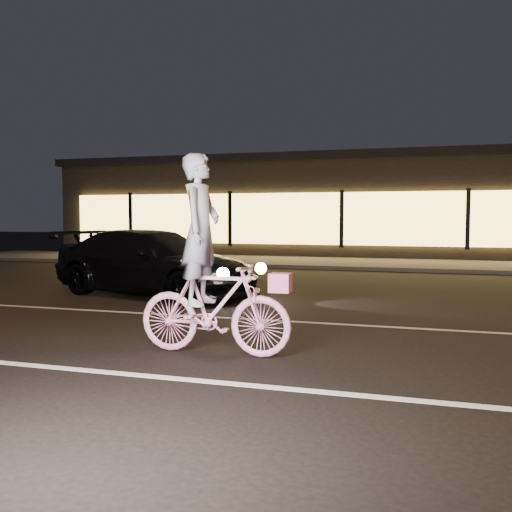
% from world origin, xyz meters
% --- Properties ---
extents(ground, '(90.00, 90.00, 0.00)m').
position_xyz_m(ground, '(0.00, 0.00, 0.00)').
color(ground, black).
rests_on(ground, ground).
extents(lane_stripe_near, '(60.00, 0.12, 0.01)m').
position_xyz_m(lane_stripe_near, '(0.00, -1.50, 0.00)').
color(lane_stripe_near, silver).
rests_on(lane_stripe_near, ground).
extents(lane_stripe_far, '(60.00, 0.10, 0.01)m').
position_xyz_m(lane_stripe_far, '(0.00, 2.00, 0.00)').
color(lane_stripe_far, gray).
rests_on(lane_stripe_far, ground).
extents(sidewalk, '(30.00, 4.00, 0.12)m').
position_xyz_m(sidewalk, '(0.00, 13.00, 0.06)').
color(sidewalk, '#383533').
rests_on(sidewalk, ground).
extents(storefront, '(25.40, 8.42, 4.20)m').
position_xyz_m(storefront, '(0.00, 18.97, 2.15)').
color(storefront, black).
rests_on(storefront, ground).
extents(cyclist, '(1.95, 0.67, 2.46)m').
position_xyz_m(cyclist, '(0.71, -0.40, 0.87)').
color(cyclist, '#FB3787').
rests_on(cyclist, ground).
extents(sedan, '(5.19, 3.21, 1.40)m').
position_xyz_m(sedan, '(-2.41, 4.17, 0.70)').
color(sedan, black).
rests_on(sedan, ground).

